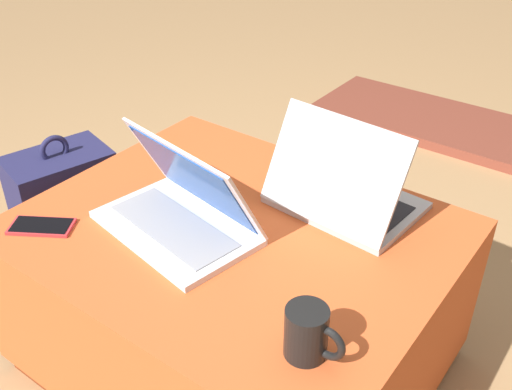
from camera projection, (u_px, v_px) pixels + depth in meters
name	position (u px, v px, depth m)	size (l,w,h in m)	color
ground_plane	(237.00, 360.00, 1.66)	(14.00, 14.00, 0.00)	tan
ottoman	(236.00, 298.00, 1.53)	(0.99, 0.80, 0.45)	maroon
laptop_near	(181.00, 211.00, 1.39)	(0.41, 0.30, 0.22)	silver
laptop_far	(342.00, 192.00, 1.45)	(0.36, 0.28, 0.25)	#B7B7BC
cell_phone	(42.00, 226.00, 1.41)	(0.16, 0.14, 0.01)	red
backpack	(68.00, 219.00, 1.86)	(0.30, 0.33, 0.51)	#23234C
coffee_mug	(308.00, 333.00, 1.06)	(0.12, 0.08, 0.10)	black
fireplace_hearth	(463.00, 129.00, 2.81)	(1.40, 0.50, 0.04)	brown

